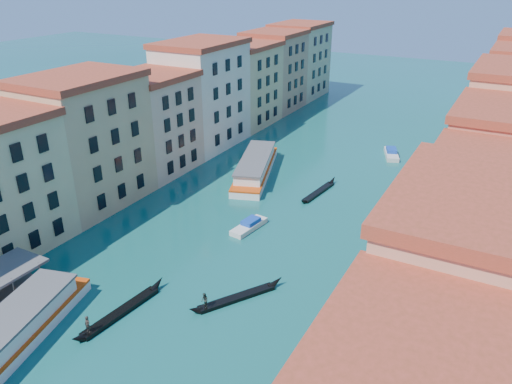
% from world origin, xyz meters
% --- Properties ---
extents(left_bank_palazzos, '(12.80, 128.40, 21.00)m').
position_xyz_m(left_bank_palazzos, '(-26.00, 64.68, 9.71)').
color(left_bank_palazzos, beige).
rests_on(left_bank_palazzos, ground).
extents(right_bank_palazzos, '(12.80, 128.40, 21.00)m').
position_xyz_m(right_bank_palazzos, '(30.00, 65.00, 9.75)').
color(right_bank_palazzos, '#B04C48').
rests_on(right_bank_palazzos, ground).
extents(quay, '(4.00, 140.00, 1.00)m').
position_xyz_m(quay, '(22.00, 65.00, 0.50)').
color(quay, '#A69D86').
rests_on(quay, ground).
extents(restaurant_awnings, '(3.20, 44.55, 3.12)m').
position_xyz_m(restaurant_awnings, '(22.19, 23.00, 2.99)').
color(restaurant_awnings, maroon).
rests_on(restaurant_awnings, ground).
extents(mooring_poles_right, '(1.44, 54.24, 3.20)m').
position_xyz_m(mooring_poles_right, '(19.10, 28.80, 1.30)').
color(mooring_poles_right, '#54351D').
rests_on(mooring_poles_right, ground).
extents(vaporetto_near, '(10.22, 22.24, 3.23)m').
position_xyz_m(vaporetto_near, '(-8.66, 10.63, 1.45)').
color(vaporetto_near, white).
rests_on(vaporetto_near, ground).
extents(vaporetto_far, '(11.83, 22.46, 3.27)m').
position_xyz_m(vaporetto_far, '(-8.77, 61.42, 1.47)').
color(vaporetto_far, white).
rests_on(vaporetto_far, ground).
extents(gondola_fore, '(2.39, 13.14, 2.62)m').
position_xyz_m(gondola_fore, '(-2.78, 19.88, 0.44)').
color(gondola_fore, black).
rests_on(gondola_fore, ground).
extents(gondola_right, '(7.28, 10.76, 2.43)m').
position_xyz_m(gondola_right, '(6.78, 27.75, 0.46)').
color(gondola_right, black).
rests_on(gondola_right, ground).
extents(gondola_far, '(2.35, 11.81, 1.67)m').
position_xyz_m(gondola_far, '(4.30, 59.26, 0.34)').
color(gondola_far, black).
rests_on(gondola_far, ground).
extents(motorboat_mid, '(2.88, 6.65, 1.33)m').
position_xyz_m(motorboat_mid, '(0.11, 43.12, 0.52)').
color(motorboat_mid, silver).
rests_on(motorboat_mid, ground).
extents(motorboat_far, '(4.56, 7.46, 1.48)m').
position_xyz_m(motorboat_far, '(10.30, 82.28, 0.57)').
color(motorboat_far, beige).
rests_on(motorboat_far, ground).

